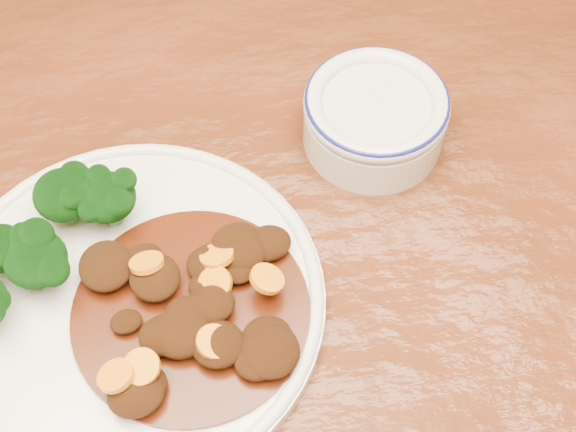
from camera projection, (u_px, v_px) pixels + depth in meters
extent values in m
cube|color=#5E2410|center=(276.00, 324.00, 0.65)|extent=(1.59, 1.05, 0.04)
cylinder|color=silver|center=(131.00, 303.00, 0.63)|extent=(0.31, 0.31, 0.01)
torus|color=silver|center=(130.00, 299.00, 0.63)|extent=(0.30, 0.30, 0.01)
cylinder|color=#598947|center=(44.00, 275.00, 0.63)|extent=(0.01, 0.01, 0.02)
ellipsoid|color=black|center=(35.00, 259.00, 0.61)|extent=(0.05, 0.05, 0.04)
cylinder|color=#598947|center=(113.00, 214.00, 0.66)|extent=(0.01, 0.01, 0.02)
ellipsoid|color=black|center=(108.00, 197.00, 0.64)|extent=(0.05, 0.05, 0.04)
cylinder|color=#598947|center=(9.00, 263.00, 0.63)|extent=(0.01, 0.01, 0.02)
ellipsoid|color=black|center=(0.00, 248.00, 0.61)|extent=(0.04, 0.04, 0.03)
cylinder|color=#598947|center=(70.00, 212.00, 0.66)|extent=(0.01, 0.01, 0.02)
ellipsoid|color=black|center=(63.00, 195.00, 0.64)|extent=(0.05, 0.05, 0.04)
cylinder|color=#421607|center=(191.00, 312.00, 0.62)|extent=(0.18, 0.18, 0.00)
ellipsoid|color=black|center=(236.00, 240.00, 0.63)|extent=(0.04, 0.03, 0.02)
ellipsoid|color=black|center=(257.00, 361.00, 0.58)|extent=(0.03, 0.03, 0.02)
ellipsoid|color=black|center=(144.00, 256.00, 0.63)|extent=(0.03, 0.02, 0.01)
ellipsoid|color=black|center=(187.00, 319.00, 0.60)|extent=(0.04, 0.04, 0.02)
ellipsoid|color=black|center=(211.00, 264.00, 0.63)|extent=(0.04, 0.03, 0.02)
ellipsoid|color=black|center=(270.00, 351.00, 0.59)|extent=(0.04, 0.04, 0.02)
ellipsoid|color=black|center=(268.00, 243.00, 0.64)|extent=(0.04, 0.03, 0.02)
ellipsoid|color=black|center=(147.00, 384.00, 0.57)|extent=(0.03, 0.03, 0.01)
ellipsoid|color=black|center=(241.00, 251.00, 0.63)|extent=(0.04, 0.04, 0.02)
ellipsoid|color=black|center=(155.00, 277.00, 0.62)|extent=(0.04, 0.04, 0.02)
ellipsoid|color=black|center=(267.00, 338.00, 0.59)|extent=(0.04, 0.04, 0.02)
ellipsoid|color=black|center=(238.00, 267.00, 0.63)|extent=(0.03, 0.03, 0.01)
ellipsoid|color=black|center=(218.00, 345.00, 0.59)|extent=(0.04, 0.04, 0.02)
ellipsoid|color=black|center=(207.00, 286.00, 0.62)|extent=(0.03, 0.03, 0.01)
ellipsoid|color=black|center=(167.00, 334.00, 0.59)|extent=(0.04, 0.03, 0.02)
ellipsoid|color=black|center=(106.00, 266.00, 0.62)|extent=(0.04, 0.05, 0.02)
ellipsoid|color=black|center=(136.00, 395.00, 0.57)|extent=(0.04, 0.03, 0.02)
ellipsoid|color=black|center=(211.00, 305.00, 0.60)|extent=(0.04, 0.03, 0.02)
ellipsoid|color=black|center=(182.00, 338.00, 0.59)|extent=(0.04, 0.03, 0.02)
ellipsoid|color=black|center=(139.00, 259.00, 0.63)|extent=(0.03, 0.02, 0.01)
ellipsoid|color=black|center=(126.00, 322.00, 0.60)|extent=(0.02, 0.02, 0.01)
ellipsoid|color=black|center=(199.00, 335.00, 0.60)|extent=(0.03, 0.03, 0.01)
cylinder|color=orange|center=(147.00, 263.00, 0.61)|extent=(0.04, 0.04, 0.02)
cylinder|color=orange|center=(267.00, 279.00, 0.60)|extent=(0.04, 0.04, 0.02)
cylinder|color=orange|center=(214.00, 342.00, 0.58)|extent=(0.04, 0.04, 0.01)
cylinder|color=orange|center=(142.00, 367.00, 0.57)|extent=(0.04, 0.04, 0.01)
cylinder|color=orange|center=(217.00, 256.00, 0.62)|extent=(0.04, 0.04, 0.02)
cylinder|color=orange|center=(116.00, 376.00, 0.56)|extent=(0.04, 0.04, 0.01)
cylinder|color=orange|center=(215.00, 283.00, 0.61)|extent=(0.03, 0.04, 0.02)
cylinder|color=beige|center=(374.00, 125.00, 0.71)|extent=(0.13, 0.13, 0.04)
cylinder|color=beige|center=(376.00, 107.00, 0.69)|extent=(0.10, 0.10, 0.01)
torus|color=beige|center=(377.00, 103.00, 0.69)|extent=(0.13, 0.13, 0.02)
torus|color=navy|center=(377.00, 100.00, 0.69)|extent=(0.12, 0.12, 0.01)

